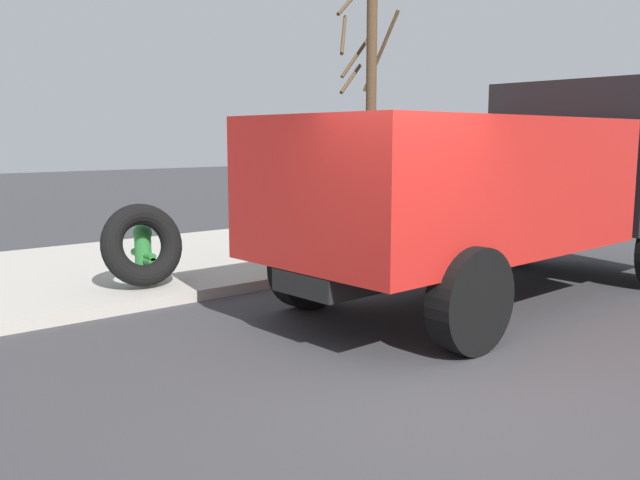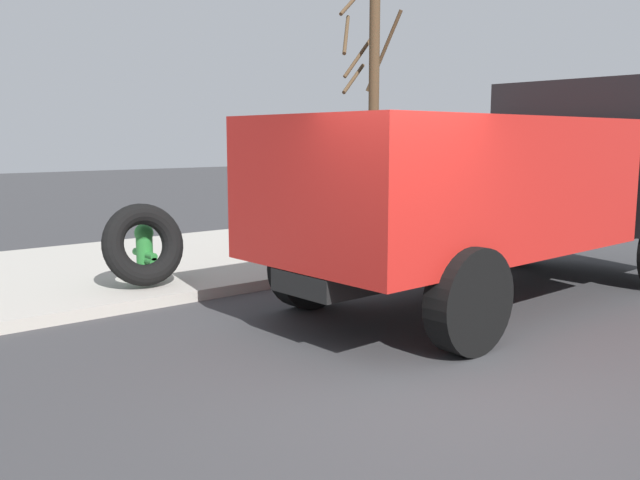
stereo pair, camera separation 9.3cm
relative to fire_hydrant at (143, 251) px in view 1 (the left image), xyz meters
The scene contains 7 objects.
ground_plane 5.05m from the fire_hydrant, 87.39° to the right, with size 80.00×80.00×0.00m, color #38383A.
sidewalk_curb 1.59m from the fire_hydrant, 81.24° to the left, with size 36.00×5.00×0.15m, color #ADA89E.
fire_hydrant is the anchor object (origin of this frame).
loose_tire 0.42m from the fire_hydrant, 116.95° to the right, with size 1.13×1.13×0.29m, color black.
stop_sign 2.94m from the fire_hydrant, ahead, with size 0.76×0.08×2.09m.
dump_truck_red 5.14m from the fire_hydrant, 42.08° to the right, with size 7.07×2.97×3.00m.
bare_tree 5.07m from the fire_hydrant, ahead, with size 1.21×1.02×5.01m.
Camera 1 is at (-4.36, -3.79, 2.17)m, focal length 38.07 mm.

